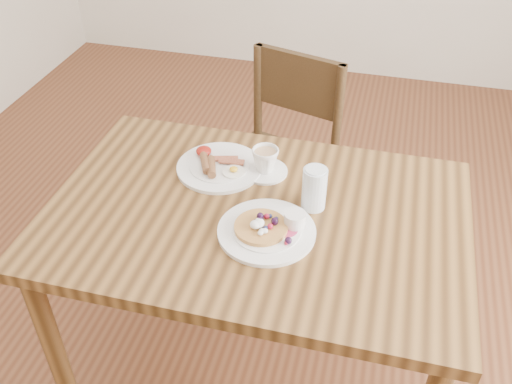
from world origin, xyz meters
TOP-DOWN VIEW (x-y plane):
  - ground at (0.00, 0.00)m, footprint 5.00×5.00m
  - dining_table at (0.00, 0.00)m, footprint 1.20×0.80m
  - chair_far at (-0.07, 0.66)m, footprint 0.52×0.52m
  - pancake_plate at (0.06, -0.08)m, footprint 0.27×0.27m
  - breakfast_plate at (-0.17, 0.17)m, footprint 0.27×0.27m
  - teacup_saucer at (-0.02, 0.19)m, footprint 0.14×0.14m
  - water_glass at (0.15, 0.06)m, footprint 0.07×0.07m

SIDE VIEW (x-z plane):
  - ground at x=0.00m, z-range 0.00..0.00m
  - chair_far at x=-0.07m, z-range 0.05..0.93m
  - dining_table at x=0.00m, z-range 0.28..1.03m
  - breakfast_plate at x=-0.17m, z-range 0.74..0.78m
  - pancake_plate at x=0.06m, z-range 0.74..0.79m
  - teacup_saucer at x=-0.02m, z-range 0.75..0.83m
  - water_glass at x=0.15m, z-range 0.75..0.88m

